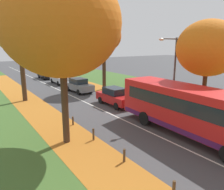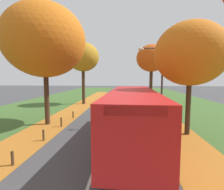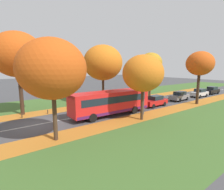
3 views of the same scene
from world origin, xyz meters
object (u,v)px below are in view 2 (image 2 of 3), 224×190
tree_left_near (45,41)px  car_silver_third_in_line (128,94)px  tree_right_near (190,54)px  tree_right_mid (151,59)px  bollard_third (12,158)px  car_grey_following (127,98)px  tree_left_mid (83,57)px  bollard_fifth (61,122)px  bus (133,113)px  streetlamp_right (158,78)px  bollard_sixth (73,115)px  bollard_fourth (43,135)px  car_red_lead (131,106)px  car_black_fourth_in_line (127,91)px

tree_left_near → car_silver_third_in_line: bearing=69.8°
tree_right_near → tree_right_mid: (-0.47, 13.35, 1.17)m
tree_right_near → bollard_third: tree_right_near is taller
tree_left_near → car_grey_following: size_ratio=2.20×
tree_left_mid → tree_right_mid: 9.59m
bollard_fifth → bus: (5.27, -2.75, 1.34)m
tree_left_mid → bollard_third: size_ratio=13.82×
bollard_third → bus: bus is taller
streetlamp_right → car_grey_following: bearing=100.1°
bollard_third → tree_right_near: bearing=28.6°
tree_right_mid → bollard_sixth: bearing=-132.2°
car_silver_third_in_line → bus: bearing=-90.3°
car_grey_following → tree_right_near: bearing=-74.4°
bollard_fourth → car_grey_following: bearing=71.7°
tree_left_mid → bollard_fifth: 13.49m
bollard_fourth → streetlamp_right: 8.77m
car_red_lead → car_black_fourth_in_line: 19.52m
car_red_lead → tree_left_mid: bearing=135.8°
tree_right_near → car_silver_third_in_line: size_ratio=1.73×
car_grey_following → car_black_fourth_in_line: same height
car_grey_following → car_silver_third_in_line: bearing=87.7°
car_silver_third_in_line → tree_right_near: bearing=-80.1°
bollard_third → bollard_sixth: 8.87m
tree_right_mid → bollard_fifth: size_ratio=11.50×
tree_left_near → bollard_fifth: 6.39m
bollard_sixth → car_grey_following: (5.12, 9.60, 0.50)m
bollard_fourth → car_silver_third_in_line: bearing=76.3°
bollard_third → car_black_fourth_in_line: (5.14, 30.98, 0.50)m
bollard_third → car_grey_following: car_grey_following is taller
tree_right_near → bollard_fifth: 10.23m
bollard_sixth → car_red_lead: bearing=25.6°
tree_left_near → car_grey_following: 14.72m
tree_left_near → tree_right_near: 10.57m
bollard_sixth → car_grey_following: bearing=62.0°
bollard_sixth → car_grey_following: car_grey_following is taller
streetlamp_right → car_grey_following: streetlamp_right is taller
tree_right_near → bollard_third: 11.23m
tree_left_mid → car_grey_following: 8.55m
streetlamp_right → car_black_fourth_in_line: streetlamp_right is taller
bollard_third → car_silver_third_in_line: car_silver_third_in_line is taller
bus → car_red_lead: size_ratio=2.49×
tree_right_mid → bus: (-3.19, -15.01, -4.69)m
car_red_lead → car_silver_third_in_line: (-0.02, 13.64, 0.00)m
tree_left_near → bus: tree_left_near is taller
tree_right_near → bus: size_ratio=0.69×
tree_left_near → tree_right_near: (10.33, -1.77, -1.34)m
bollard_fifth → streetlamp_right: bearing=5.2°
bollard_fifth → tree_right_mid: bearing=55.4°
bus → car_silver_third_in_line: (0.13, 21.94, -0.89)m
bollard_fifth → bollard_fourth: bearing=-89.7°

